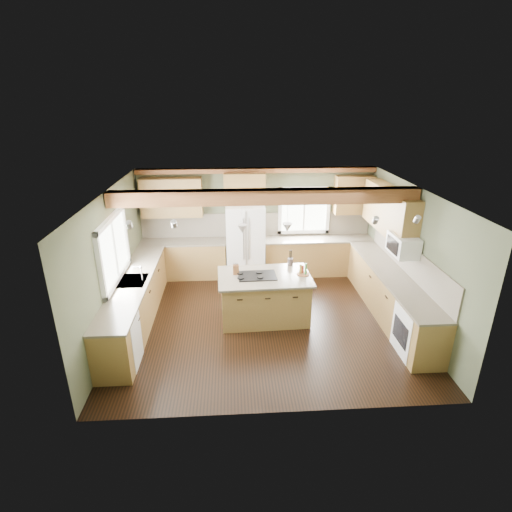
{
  "coord_description": "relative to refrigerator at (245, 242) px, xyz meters",
  "views": [
    {
      "loc": [
        -0.62,
        -6.86,
        4.14
      ],
      "look_at": [
        -0.16,
        0.3,
        1.25
      ],
      "focal_mm": 28.0,
      "sensor_mm": 36.0,
      "label": 1
    }
  ],
  "objects": [
    {
      "name": "base_cab_right",
      "position": [
        2.8,
        -2.07,
        -0.46
      ],
      "size": [
        0.6,
        3.7,
        0.88
      ],
      "primitive_type": "cube",
      "color": "brown",
      "rests_on": "floor"
    },
    {
      "name": "base_cab_back_left",
      "position": [
        -1.49,
        0.08,
        -0.46
      ],
      "size": [
        2.02,
        0.6,
        0.88
      ],
      "primitive_type": "cube",
      "color": "brown",
      "rests_on": "floor"
    },
    {
      "name": "pendant_right",
      "position": [
        0.71,
        -2.0,
        0.98
      ],
      "size": [
        0.18,
        0.18,
        0.16
      ],
      "primitive_type": "cone",
      "rotation": [
        3.14,
        0.0,
        0.0
      ],
      "color": "#B2B2B7",
      "rests_on": "ceiling"
    },
    {
      "name": "wall_left",
      "position": [
        -2.5,
        -2.12,
        0.4
      ],
      "size": [
        0.0,
        5.0,
        5.0
      ],
      "primitive_type": "plane",
      "rotation": [
        1.57,
        0.0,
        1.57
      ],
      "color": "#4E563D",
      "rests_on": "ground"
    },
    {
      "name": "floor",
      "position": [
        0.3,
        -2.12,
        -0.9
      ],
      "size": [
        5.6,
        5.6,
        0.0
      ],
      "primitive_type": "plane",
      "color": "black",
      "rests_on": "ground"
    },
    {
      "name": "base_cab_left",
      "position": [
        -2.2,
        -2.07,
        -0.46
      ],
      "size": [
        0.6,
        3.7,
        0.88
      ],
      "primitive_type": "cube",
      "color": "brown",
      "rests_on": "floor"
    },
    {
      "name": "wall_back",
      "position": [
        0.3,
        0.38,
        0.4
      ],
      "size": [
        5.6,
        0.0,
        5.6
      ],
      "primitive_type": "plane",
      "rotation": [
        1.57,
        0.0,
        0.0
      ],
      "color": "#4E563D",
      "rests_on": "ground"
    },
    {
      "name": "upper_cab_back_left",
      "position": [
        -1.69,
        0.21,
        1.05
      ],
      "size": [
        1.4,
        0.35,
        0.9
      ],
      "primitive_type": "cube",
      "color": "brown",
      "rests_on": "wall_back"
    },
    {
      "name": "base_cab_back_right",
      "position": [
        1.79,
        0.08,
        -0.46
      ],
      "size": [
        2.62,
        0.6,
        0.88
      ],
      "primitive_type": "cube",
      "color": "brown",
      "rests_on": "floor"
    },
    {
      "name": "window_left",
      "position": [
        -2.48,
        -2.07,
        0.65
      ],
      "size": [
        0.04,
        1.6,
        1.05
      ],
      "primitive_type": "cube",
      "color": "white",
      "rests_on": "wall_left"
    },
    {
      "name": "backsplash_back",
      "position": [
        0.3,
        0.36,
        0.31
      ],
      "size": [
        5.58,
        0.03,
        0.58
      ],
      "primitive_type": "cube",
      "color": "brown",
      "rests_on": "wall_back"
    },
    {
      "name": "ceiling",
      "position": [
        0.3,
        -2.12,
        1.7
      ],
      "size": [
        5.6,
        5.6,
        0.0
      ],
      "primitive_type": "plane",
      "rotation": [
        3.14,
        0.0,
        0.0
      ],
      "color": "silver",
      "rests_on": "wall_back"
    },
    {
      "name": "pendant_left",
      "position": [
        -0.13,
        -2.04,
        0.98
      ],
      "size": [
        0.18,
        0.18,
        0.16
      ],
      "primitive_type": "cone",
      "rotation": [
        3.14,
        0.0,
        0.0
      ],
      "color": "#B2B2B7",
      "rests_on": "ceiling"
    },
    {
      "name": "window_back",
      "position": [
        1.45,
        0.36,
        0.65
      ],
      "size": [
        1.1,
        0.04,
        1.0
      ],
      "primitive_type": "cube",
      "color": "white",
      "rests_on": "wall_back"
    },
    {
      "name": "sink",
      "position": [
        -2.2,
        -2.07,
        0.01
      ],
      "size": [
        0.5,
        0.65,
        0.03
      ],
      "primitive_type": "cube",
      "color": "#262628",
      "rests_on": "counter_left"
    },
    {
      "name": "island_top",
      "position": [
        0.29,
        -2.02,
        0.0
      ],
      "size": [
        1.82,
        1.2,
        0.04
      ],
      "primitive_type": "cube",
      "rotation": [
        0.0,
        0.0,
        0.04
      ],
      "color": "brown",
      "rests_on": "island"
    },
    {
      "name": "ceiling_beam",
      "position": [
        0.3,
        -2.02,
        1.57
      ],
      "size": [
        5.55,
        0.26,
        0.26
      ],
      "primitive_type": "cube",
      "color": "brown",
      "rests_on": "ceiling"
    },
    {
      "name": "backsplash_right",
      "position": [
        3.08,
        -2.07,
        0.31
      ],
      "size": [
        0.03,
        3.7,
        0.58
      ],
      "primitive_type": "cube",
      "color": "brown",
      "rests_on": "wall_right"
    },
    {
      "name": "wall_right",
      "position": [
        3.1,
        -2.12,
        0.4
      ],
      "size": [
        0.0,
        5.0,
        5.0
      ],
      "primitive_type": "plane",
      "rotation": [
        1.57,
        0.0,
        -1.57
      ],
      "color": "#4E563D",
      "rests_on": "ground"
    },
    {
      "name": "island",
      "position": [
        0.29,
        -2.02,
        -0.46
      ],
      "size": [
        1.71,
        1.08,
        0.88
      ],
      "primitive_type": "cube",
      "rotation": [
        0.0,
        0.0,
        0.04
      ],
      "color": "brown",
      "rests_on": "floor"
    },
    {
      "name": "counter_left",
      "position": [
        -2.2,
        -2.07,
        0.0
      ],
      "size": [
        0.64,
        3.74,
        0.04
      ],
      "primitive_type": "cube",
      "color": "brown",
      "rests_on": "base_cab_left"
    },
    {
      "name": "counter_right",
      "position": [
        2.8,
        -2.07,
        0.0
      ],
      "size": [
        0.64,
        3.74,
        0.04
      ],
      "primitive_type": "cube",
      "color": "brown",
      "rests_on": "base_cab_right"
    },
    {
      "name": "knife_block",
      "position": [
        -0.26,
        -1.91,
        0.11
      ],
      "size": [
        0.12,
        0.09,
        0.19
      ],
      "primitive_type": "cube",
      "rotation": [
        0.0,
        0.0,
        0.04
      ],
      "color": "#5A2D1B",
      "rests_on": "island_top"
    },
    {
      "name": "oven",
      "position": [
        2.79,
        -3.37,
        -0.47
      ],
      "size": [
        0.6,
        0.72,
        0.84
      ],
      "primitive_type": "cube",
      "color": "white",
      "rests_on": "floor"
    },
    {
      "name": "cooktop",
      "position": [
        0.15,
        -2.03,
        0.03
      ],
      "size": [
        0.74,
        0.51,
        0.02
      ],
      "primitive_type": "cube",
      "rotation": [
        0.0,
        0.0,
        0.04
      ],
      "color": "black",
      "rests_on": "island_top"
    },
    {
      "name": "dishwasher",
      "position": [
        -2.19,
        -3.37,
        -0.47
      ],
      "size": [
        0.6,
        0.6,
        0.84
      ],
      "primitive_type": "cube",
      "color": "white",
      "rests_on": "floor"
    },
    {
      "name": "upper_cab_right",
      "position": [
        2.92,
        -1.22,
        1.05
      ],
      "size": [
        0.35,
        2.2,
        0.9
      ],
      "primitive_type": "cube",
      "color": "brown",
      "rests_on": "wall_right"
    },
    {
      "name": "upper_cab_back_corner",
      "position": [
        2.6,
        0.21,
        1.05
      ],
      "size": [
        0.9,
        0.35,
        0.9
      ],
      "primitive_type": "cube",
      "color": "brown",
      "rests_on": "wall_back"
    },
    {
      "name": "soffit_trim",
      "position": [
        0.3,
        0.28,
        1.64
      ],
      "size": [
        5.55,
        0.2,
        0.1
      ],
      "primitive_type": "cube",
      "color": "brown",
      "rests_on": "ceiling"
    },
    {
      "name": "faucet",
      "position": [
        -2.02,
        -2.07,
        0.15
      ],
      "size": [
        0.02,
        0.02,
        0.28
      ],
      "primitive_type": "cylinder",
      "color": "#B2B2B7",
      "rests_on": "sink"
    },
    {
      "name": "counter_back_left",
      "position": [
        -1.49,
        0.08,
        0.0
      ],
      "size": [
        2.06,
        0.64,
        0.04
      ],
      "primitive_type": "cube",
      "color": "brown",
      "rests_on": "base_cab_back_left"
    },
    {
      "name": "utensil_crock",
      "position": [
        0.86,
        -1.54,
        0.1
      ],
      "size": [
        0.13,
        0.13,
        0.15
      ],
      "primitive_type": "cylinder",
      "rotation": [
        0.0,
        0.0,
        -0.22
      ],
      "color": "#463D38",
      "rests_on": "island_top"
    },
    {
      "name": "bottle_tray",
      "position": [
        1.05,
        -2.01,
        0.13
      ],
      "size": [
        0.29,
        0.29,
        0.23
      ],
      "primitive_type": null,
      "rotation": [
        0.0,
        0.0,
        -0.21
      ],
      "color": "brown",
      "rests_on": "island_top"
    },
    {
      "name": "counter_back_right",
      "position": [
        1.79,
        0.08,
        0.0
      ],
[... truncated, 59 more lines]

